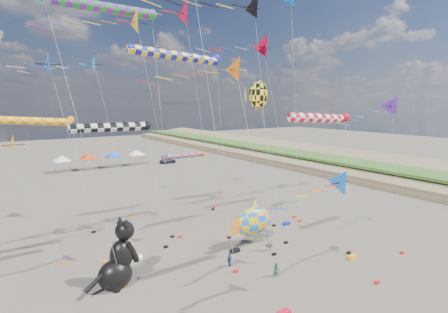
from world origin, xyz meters
name	(u,v)px	position (x,y,z in m)	size (l,w,h in m)	color
delta_kite_0	(170,16)	(0.56, 23.89, 22.98)	(17.56, 3.19, 24.81)	red
delta_kite_1	(380,111)	(7.79, 2.59, 12.76)	(10.01, 1.71, 14.02)	#592098
delta_kite_2	(40,66)	(-13.79, 15.56, 15.97)	(9.75, 2.02, 17.32)	blue
delta_kite_4	(4,150)	(-16.36, 17.55, 9.91)	(8.63, 1.76, 11.17)	#FFB50A
delta_kite_5	(353,191)	(2.45, 0.76, 7.63)	(9.62, 1.98, 8.96)	blue
delta_kite_6	(247,72)	(-0.29, 8.78, 15.79)	(10.12, 2.28, 17.22)	orange
delta_kite_7	(92,65)	(-7.44, 26.73, 17.38)	(9.74, 2.11, 18.75)	#2197E3
delta_kite_8	(246,8)	(3.73, 14.35, 22.21)	(14.05, 2.73, 23.84)	black
delta_kite_9	(124,25)	(-6.98, 17.11, 19.92)	(11.84, 2.36, 21.38)	gold
delta_kite_10	(271,47)	(7.72, 15.15, 19.10)	(12.58, 2.69, 20.69)	red
windsock_0	(185,156)	(1.63, 23.06, 7.24)	(6.99, 0.61, 7.61)	#EB4E10
windsock_1	(114,128)	(-8.66, 15.63, 11.36)	(7.97, 0.75, 11.80)	black
windsock_2	(180,57)	(-3.27, 14.24, 17.25)	(9.75, 0.80, 17.72)	#1414C8
windsock_3	(322,119)	(4.38, 5.26, 12.16)	(8.11, 0.74, 12.60)	red
windsock_4	(33,121)	(-13.79, 23.32, 11.72)	(8.92, 0.75, 12.15)	orange
windsock_5	(111,9)	(-7.87, 17.59, 21.11)	(9.78, 0.92, 21.64)	#198D2D
angelfish_kite	(257,96)	(3.43, 12.10, 13.98)	(3.74, 3.02, 15.41)	yellow
cat_inflatable	(118,253)	(-10.14, 11.18, 2.56)	(3.79, 1.90, 5.12)	black
fish_inflatable	(253,221)	(2.73, 11.57, 2.37)	(5.51, 2.31, 4.46)	blue
person_adult	(270,242)	(3.24, 9.71, 0.84)	(0.61, 0.40, 1.67)	slate
child_green	(276,270)	(0.42, 5.74, 0.57)	(0.55, 0.43, 1.14)	#1B804E
child_blue	(229,260)	(-1.59, 9.25, 0.57)	(0.67, 0.28, 1.14)	navy
kite_bag_0	(286,224)	(9.32, 13.91, 0.15)	(0.90, 0.44, 0.30)	#1219BC
kite_bag_1	(284,313)	(-2.57, 1.74, 0.15)	(0.90, 0.44, 0.30)	red
kite_bag_2	(352,257)	(8.05, 4.47, 0.15)	(0.90, 0.44, 0.30)	orange
kite_bag_3	(235,251)	(0.39, 11.23, 0.15)	(0.90, 0.44, 0.30)	black
tent_row	(101,153)	(1.50, 60.00, 3.15)	(19.20, 4.20, 3.80)	white
parked_car	(168,161)	(15.40, 58.00, 0.64)	(1.50, 3.73, 1.27)	#26262D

